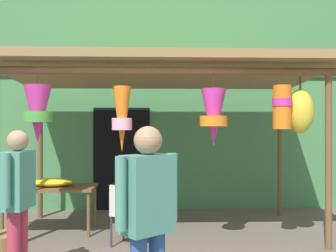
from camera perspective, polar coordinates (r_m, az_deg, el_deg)
The scene contains 8 objects.
ground_plane at distance 5.48m, azimuth -4.66°, elevation -17.34°, with size 30.00×30.00×0.00m, color #60564C.
shop_facade at distance 8.01m, azimuth -3.83°, elevation 3.92°, with size 11.57×0.29×4.38m.
market_stall_canopy at distance 6.07m, azimuth -0.60°, elevation 6.18°, with size 4.85×2.52×2.62m.
display_table at distance 6.51m, azimuth -16.36°, elevation -8.88°, with size 1.35×0.73×0.70m.
flower_heap_on_table at distance 6.48m, azimuth -16.04°, elevation -7.72°, with size 0.60×0.42×0.12m.
folding_chair at distance 5.55m, azimuth -5.92°, elevation -11.77°, with size 0.52×0.52×0.84m.
vendor_in_orange at distance 4.43m, azimuth -20.67°, elevation -9.08°, with size 0.26×0.59×1.59m.
customer_foreground at distance 3.16m, azimuth -2.88°, elevation -12.24°, with size 0.48×0.42×1.63m.
Camera 1 is at (0.22, -5.23, 1.62)m, focal length 42.72 mm.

